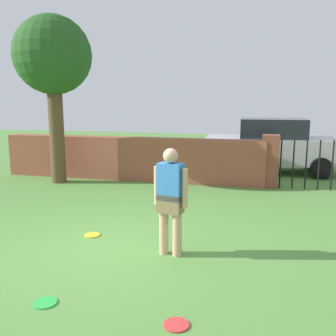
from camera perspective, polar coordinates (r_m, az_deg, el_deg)
name	(u,v)px	position (r m, az deg, el deg)	size (l,w,h in m)	color
ground_plane	(111,248)	(6.12, -8.61, -11.90)	(40.00, 40.00, 0.00)	#568C3D
brick_wall	(129,159)	(10.95, -5.89, 1.44)	(7.71, 0.50, 1.24)	brown
tree	(53,59)	(10.91, -17.14, 15.60)	(2.09, 2.09, 4.53)	brown
person	(171,197)	(5.53, 0.39, -4.43)	(0.53, 0.29, 1.62)	tan
fence_gate	(313,163)	(10.35, 21.15, 0.72)	(2.56, 0.44, 1.40)	brown
car	(272,145)	(12.46, 15.53, 3.32)	(4.27, 2.08, 1.72)	#B7B7BC
frisbee_red	(176,325)	(4.21, 1.26, -22.74)	(0.27, 0.27, 0.02)	red
frisbee_green	(45,303)	(4.79, -18.21, -18.92)	(0.27, 0.27, 0.02)	green
frisbee_yellow	(92,235)	(6.69, -11.46, -9.95)	(0.27, 0.27, 0.02)	yellow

